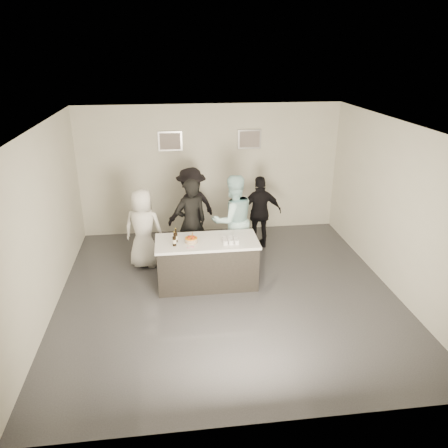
{
  "coord_description": "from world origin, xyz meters",
  "views": [
    {
      "loc": [
        -0.93,
        -6.82,
        4.15
      ],
      "look_at": [
        0.0,
        0.5,
        1.15
      ],
      "focal_mm": 35.0,
      "sensor_mm": 36.0,
      "label": 1
    }
  ],
  "objects_px": {
    "cake": "(191,240)",
    "person_guest_right": "(260,212)",
    "beer_bottle_a": "(176,235)",
    "person_guest_left": "(143,229)",
    "person_main_black": "(191,223)",
    "person_guest_back": "(192,207)",
    "beer_bottle_b": "(174,239)",
    "bar_counter": "(207,262)",
    "person_main_blue": "(233,220)"
  },
  "relations": [
    {
      "from": "beer_bottle_a",
      "to": "beer_bottle_b",
      "type": "distance_m",
      "value": 0.16
    },
    {
      "from": "person_main_black",
      "to": "person_guest_right",
      "type": "bearing_deg",
      "value": -175.32
    },
    {
      "from": "cake",
      "to": "person_guest_back",
      "type": "xyz_separation_m",
      "value": [
        0.12,
        1.93,
        -0.06
      ]
    },
    {
      "from": "beer_bottle_a",
      "to": "person_guest_back",
      "type": "relative_size",
      "value": 0.15
    },
    {
      "from": "person_main_blue",
      "to": "person_guest_right",
      "type": "xyz_separation_m",
      "value": [
        0.7,
        0.68,
        -0.12
      ]
    },
    {
      "from": "bar_counter",
      "to": "person_guest_back",
      "type": "bearing_deg",
      "value": 95.15
    },
    {
      "from": "bar_counter",
      "to": "person_guest_right",
      "type": "height_order",
      "value": "person_guest_right"
    },
    {
      "from": "person_main_black",
      "to": "beer_bottle_a",
      "type": "bearing_deg",
      "value": 51.01
    },
    {
      "from": "person_guest_left",
      "to": "person_guest_right",
      "type": "relative_size",
      "value": 1.0
    },
    {
      "from": "beer_bottle_a",
      "to": "person_guest_right",
      "type": "bearing_deg",
      "value": 39.47
    },
    {
      "from": "bar_counter",
      "to": "person_guest_left",
      "type": "distance_m",
      "value": 1.54
    },
    {
      "from": "person_main_black",
      "to": "person_guest_right",
      "type": "relative_size",
      "value": 1.12
    },
    {
      "from": "bar_counter",
      "to": "person_main_black",
      "type": "height_order",
      "value": "person_main_black"
    },
    {
      "from": "beer_bottle_a",
      "to": "person_main_black",
      "type": "height_order",
      "value": "person_main_black"
    },
    {
      "from": "cake",
      "to": "beer_bottle_b",
      "type": "distance_m",
      "value": 0.33
    },
    {
      "from": "cake",
      "to": "person_guest_right",
      "type": "bearing_deg",
      "value": 44.97
    },
    {
      "from": "person_main_black",
      "to": "person_guest_left",
      "type": "relative_size",
      "value": 1.12
    },
    {
      "from": "person_guest_right",
      "to": "person_guest_back",
      "type": "distance_m",
      "value": 1.51
    },
    {
      "from": "bar_counter",
      "to": "person_guest_back",
      "type": "xyz_separation_m",
      "value": [
        -0.17,
        1.88,
        0.43
      ]
    },
    {
      "from": "beer_bottle_a",
      "to": "person_main_black",
      "type": "relative_size",
      "value": 0.14
    },
    {
      "from": "bar_counter",
      "to": "person_guest_right",
      "type": "relative_size",
      "value": 1.15
    },
    {
      "from": "beer_bottle_a",
      "to": "person_main_blue",
      "type": "distance_m",
      "value": 1.44
    },
    {
      "from": "person_main_black",
      "to": "beer_bottle_b",
      "type": "bearing_deg",
      "value": 52.53
    },
    {
      "from": "cake",
      "to": "person_main_blue",
      "type": "height_order",
      "value": "person_main_blue"
    },
    {
      "from": "beer_bottle_b",
      "to": "person_guest_right",
      "type": "height_order",
      "value": "person_guest_right"
    },
    {
      "from": "beer_bottle_b",
      "to": "person_main_blue",
      "type": "height_order",
      "value": "person_main_blue"
    },
    {
      "from": "beer_bottle_b",
      "to": "person_main_blue",
      "type": "distance_m",
      "value": 1.56
    },
    {
      "from": "bar_counter",
      "to": "person_guest_back",
      "type": "relative_size",
      "value": 1.05
    },
    {
      "from": "beer_bottle_a",
      "to": "bar_counter",
      "type": "bearing_deg",
      "value": 0.02
    },
    {
      "from": "person_main_blue",
      "to": "bar_counter",
      "type": "bearing_deg",
      "value": 38.81
    },
    {
      "from": "person_main_blue",
      "to": "beer_bottle_a",
      "type": "bearing_deg",
      "value": 20.51
    },
    {
      "from": "beer_bottle_a",
      "to": "person_guest_back",
      "type": "xyz_separation_m",
      "value": [
        0.39,
        1.88,
        -0.15
      ]
    },
    {
      "from": "cake",
      "to": "beer_bottle_a",
      "type": "bearing_deg",
      "value": 168.53
    },
    {
      "from": "bar_counter",
      "to": "person_guest_back",
      "type": "height_order",
      "value": "person_guest_back"
    },
    {
      "from": "person_guest_left",
      "to": "person_guest_right",
      "type": "distance_m",
      "value": 2.55
    },
    {
      "from": "bar_counter",
      "to": "person_guest_left",
      "type": "xyz_separation_m",
      "value": [
        -1.18,
        0.92,
        0.36
      ]
    },
    {
      "from": "person_main_blue",
      "to": "person_guest_right",
      "type": "height_order",
      "value": "person_main_blue"
    },
    {
      "from": "cake",
      "to": "beer_bottle_a",
      "type": "xyz_separation_m",
      "value": [
        -0.27,
        0.06,
        0.09
      ]
    },
    {
      "from": "person_main_blue",
      "to": "person_main_black",
      "type": "bearing_deg",
      "value": -16.49
    },
    {
      "from": "person_guest_right",
      "to": "person_guest_left",
      "type": "bearing_deg",
      "value": 11.95
    },
    {
      "from": "beer_bottle_b",
      "to": "person_guest_back",
      "type": "bearing_deg",
      "value": 78.49
    },
    {
      "from": "person_main_blue",
      "to": "person_guest_left",
      "type": "relative_size",
      "value": 1.15
    },
    {
      "from": "person_main_blue",
      "to": "person_guest_left",
      "type": "bearing_deg",
      "value": -18.01
    },
    {
      "from": "person_guest_left",
      "to": "cake",
      "type": "bearing_deg",
      "value": 147.83
    },
    {
      "from": "cake",
      "to": "person_guest_left",
      "type": "relative_size",
      "value": 0.14
    },
    {
      "from": "cake",
      "to": "beer_bottle_a",
      "type": "distance_m",
      "value": 0.29
    },
    {
      "from": "person_main_blue",
      "to": "beer_bottle_b",
      "type": "bearing_deg",
      "value": 24.6
    },
    {
      "from": "beer_bottle_b",
      "to": "person_guest_left",
      "type": "distance_m",
      "value": 1.25
    },
    {
      "from": "bar_counter",
      "to": "person_guest_right",
      "type": "xyz_separation_m",
      "value": [
        1.3,
        1.53,
        0.36
      ]
    },
    {
      "from": "beer_bottle_b",
      "to": "person_main_black",
      "type": "bearing_deg",
      "value": 71.26
    }
  ]
}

